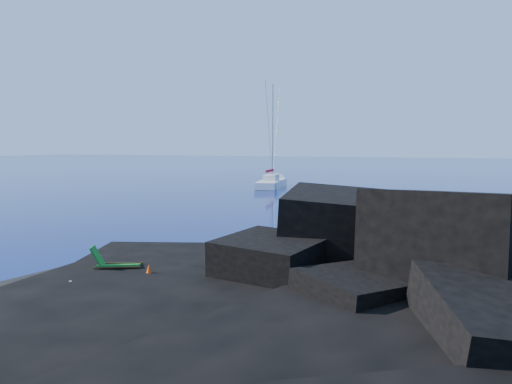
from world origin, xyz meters
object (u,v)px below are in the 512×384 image
(deck_chair, at_px, (119,259))
(sunbather, at_px, (58,283))
(marker_cone, at_px, (149,273))
(sailboat, at_px, (272,187))

(deck_chair, bearing_deg, sunbather, -137.15)
(deck_chair, xyz_separation_m, marker_cone, (1.38, -0.20, -0.27))
(deck_chair, relative_size, sunbather, 0.95)
(sailboat, height_order, deck_chair, sailboat)
(sailboat, bearing_deg, sunbather, -88.56)
(deck_chair, bearing_deg, sailboat, 75.69)
(sailboat, height_order, marker_cone, sailboat)
(deck_chair, bearing_deg, marker_cone, -38.32)
(sailboat, xyz_separation_m, marker_cone, (12.57, -39.28, 0.63))
(deck_chair, height_order, marker_cone, deck_chair)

